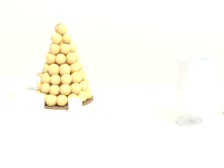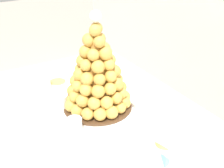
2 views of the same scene
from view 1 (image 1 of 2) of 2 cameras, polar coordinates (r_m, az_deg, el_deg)
name	(u,v)px [view 1 (image 1 of 2)]	position (r m, az deg, el deg)	size (l,w,h in m)	color
backdrop_wall	(147,3)	(2.16, 7.73, 17.48)	(4.80, 0.10, 2.50)	silver
buffet_table	(118,132)	(1.11, 1.30, -10.74)	(1.58, 0.80, 0.79)	brown
serving_tray	(64,104)	(1.12, -10.62, -4.45)	(0.68, 0.35, 0.02)	white
croquembouche	(63,68)	(1.14, -10.92, 3.57)	(0.27, 0.27, 0.38)	#4C331E
dessert_cup_left	(1,100)	(1.17, -23.57, -3.25)	(0.06, 0.06, 0.06)	silver
dessert_cup_mid_left	(38,102)	(1.09, -16.23, -3.86)	(0.05, 0.05, 0.06)	silver
dessert_cup_centre	(75,107)	(1.00, -8.21, -5.11)	(0.05, 0.05, 0.06)	silver
dessert_cup_mid_right	(117,111)	(0.97, 1.05, -5.97)	(0.06, 0.06, 0.05)	silver
creme_brulee_ramekin	(8,98)	(1.23, -22.32, -2.92)	(0.08, 0.08, 0.02)	white
macaron_goblet	(195,83)	(0.94, 18.17, 0.22)	(0.15, 0.15, 0.25)	white
wine_glass	(37,70)	(1.30, -16.50, 3.09)	(0.08, 0.08, 0.16)	silver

